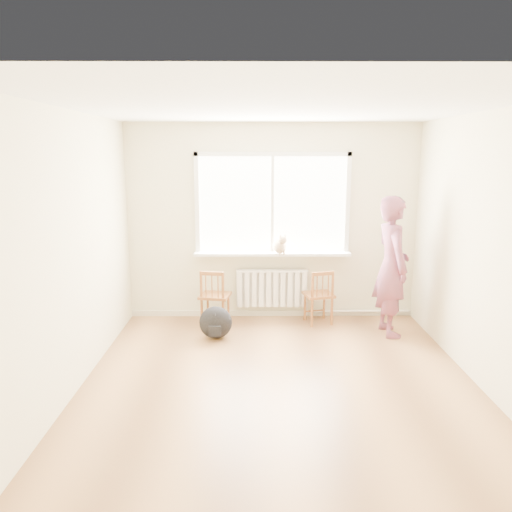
{
  "coord_description": "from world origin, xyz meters",
  "views": [
    {
      "loc": [
        -0.26,
        -4.6,
        2.3
      ],
      "look_at": [
        -0.23,
        1.2,
        1.09
      ],
      "focal_mm": 35.0,
      "sensor_mm": 36.0,
      "label": 1
    }
  ],
  "objects_px": {
    "chair_left": "(214,298)",
    "person": "(392,266)",
    "backpack": "(216,322)",
    "chair_right": "(320,297)",
    "cat": "(280,245)"
  },
  "relations": [
    {
      "from": "cat",
      "to": "backpack",
      "type": "distance_m",
      "value": 1.39
    },
    {
      "from": "chair_left",
      "to": "chair_right",
      "type": "distance_m",
      "value": 1.43
    },
    {
      "from": "chair_right",
      "to": "person",
      "type": "xyz_separation_m",
      "value": [
        0.85,
        -0.37,
        0.51
      ]
    },
    {
      "from": "person",
      "to": "cat",
      "type": "relative_size",
      "value": 4.21
    },
    {
      "from": "person",
      "to": "cat",
      "type": "distance_m",
      "value": 1.49
    },
    {
      "from": "chair_right",
      "to": "backpack",
      "type": "height_order",
      "value": "chair_right"
    },
    {
      "from": "backpack",
      "to": "chair_left",
      "type": "bearing_deg",
      "value": 96.24
    },
    {
      "from": "cat",
      "to": "backpack",
      "type": "relative_size",
      "value": 1.02
    },
    {
      "from": "person",
      "to": "chair_right",
      "type": "bearing_deg",
      "value": 60.58
    },
    {
      "from": "chair_left",
      "to": "chair_right",
      "type": "relative_size",
      "value": 1.03
    },
    {
      "from": "person",
      "to": "backpack",
      "type": "bearing_deg",
      "value": 88.47
    },
    {
      "from": "backpack",
      "to": "cat",
      "type": "bearing_deg",
      "value": 39.73
    },
    {
      "from": "cat",
      "to": "person",
      "type": "bearing_deg",
      "value": -34.58
    },
    {
      "from": "chair_left",
      "to": "backpack",
      "type": "distance_m",
      "value": 0.49
    },
    {
      "from": "chair_left",
      "to": "person",
      "type": "distance_m",
      "value": 2.35
    }
  ]
}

